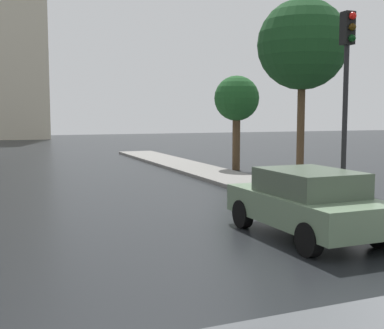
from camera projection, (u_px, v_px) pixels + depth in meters
car_green_mid_road at (307, 202)px, 10.82m from camera, size 1.95×3.95×1.46m
traffic_light at (347, 78)px, 11.82m from camera, size 0.26×0.39×4.84m
street_tree_near at (237, 100)px, 23.47m from camera, size 2.08×2.08×4.37m
street_tree_mid at (302, 45)px, 18.30m from camera, size 3.26×3.26×6.74m
distant_tower at (5, 46)px, 52.97m from camera, size 8.90×9.61×22.81m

